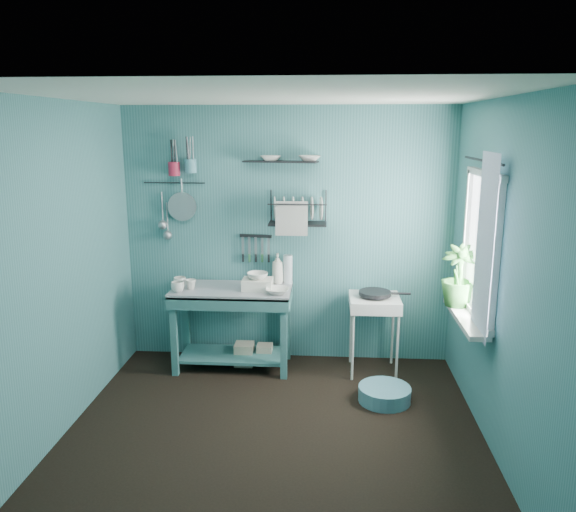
# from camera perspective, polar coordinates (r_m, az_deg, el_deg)

# --- Properties ---
(floor) EXTENTS (3.20, 3.20, 0.00)m
(floor) POSITION_cam_1_polar(r_m,az_deg,el_deg) (4.53, -1.47, -17.43)
(floor) COLOR black
(floor) RESTS_ON ground
(ceiling) EXTENTS (3.20, 3.20, 0.00)m
(ceiling) POSITION_cam_1_polar(r_m,az_deg,el_deg) (3.92, -1.68, 15.97)
(ceiling) COLOR silver
(ceiling) RESTS_ON ground
(wall_back) EXTENTS (3.20, 0.00, 3.20)m
(wall_back) POSITION_cam_1_polar(r_m,az_deg,el_deg) (5.51, -0.04, 2.03)
(wall_back) COLOR #366C6E
(wall_back) RESTS_ON ground
(wall_front) EXTENTS (3.20, 0.00, 3.20)m
(wall_front) POSITION_cam_1_polar(r_m,az_deg,el_deg) (2.64, -4.82, -10.38)
(wall_front) COLOR #366C6E
(wall_front) RESTS_ON ground
(wall_left) EXTENTS (0.00, 3.00, 3.00)m
(wall_left) POSITION_cam_1_polar(r_m,az_deg,el_deg) (4.49, -22.32, -1.46)
(wall_left) COLOR #366C6E
(wall_left) RESTS_ON ground
(wall_right) EXTENTS (0.00, 3.00, 3.00)m
(wall_right) POSITION_cam_1_polar(r_m,az_deg,el_deg) (4.21, 20.69, -2.26)
(wall_right) COLOR #366C6E
(wall_right) RESTS_ON ground
(work_counter) EXTENTS (1.15, 0.62, 0.80)m
(work_counter) POSITION_cam_1_polar(r_m,az_deg,el_deg) (5.50, -5.64, -7.27)
(work_counter) COLOR #2F6363
(work_counter) RESTS_ON floor
(mug_left) EXTENTS (0.12, 0.12, 0.10)m
(mug_left) POSITION_cam_1_polar(r_m,az_deg,el_deg) (5.31, -11.15, -3.09)
(mug_left) COLOR silver
(mug_left) RESTS_ON work_counter
(mug_mid) EXTENTS (0.14, 0.14, 0.09)m
(mug_mid) POSITION_cam_1_polar(r_m,az_deg,el_deg) (5.38, -9.85, -2.85)
(mug_mid) COLOR silver
(mug_mid) RESTS_ON work_counter
(mug_right) EXTENTS (0.17, 0.17, 0.10)m
(mug_right) POSITION_cam_1_polar(r_m,az_deg,el_deg) (5.46, -10.92, -2.63)
(mug_right) COLOR silver
(mug_right) RESTS_ON work_counter
(wash_tub) EXTENTS (0.28, 0.22, 0.10)m
(wash_tub) POSITION_cam_1_polar(r_m,az_deg,el_deg) (5.30, -3.11, -2.87)
(wash_tub) COLOR silver
(wash_tub) RESTS_ON work_counter
(tub_bowl) EXTENTS (0.20, 0.19, 0.06)m
(tub_bowl) POSITION_cam_1_polar(r_m,az_deg,el_deg) (5.28, -3.13, -2.03)
(tub_bowl) COLOR silver
(tub_bowl) RESTS_ON wash_tub
(soap_bottle) EXTENTS (0.12, 0.12, 0.30)m
(soap_bottle) POSITION_cam_1_polar(r_m,az_deg,el_deg) (5.47, -1.07, -1.28)
(soap_bottle) COLOR silver
(soap_bottle) RESTS_ON work_counter
(water_bottle) EXTENTS (0.09, 0.09, 0.28)m
(water_bottle) POSITION_cam_1_polar(r_m,az_deg,el_deg) (5.48, -0.01, -1.34)
(water_bottle) COLOR silver
(water_bottle) RESTS_ON work_counter
(counter_bowl) EXTENTS (0.22, 0.22, 0.05)m
(counter_bowl) POSITION_cam_1_polar(r_m,az_deg,el_deg) (5.16, -1.08, -3.56)
(counter_bowl) COLOR silver
(counter_bowl) RESTS_ON work_counter
(hotplate_stand) EXTENTS (0.47, 0.47, 0.75)m
(hotplate_stand) POSITION_cam_1_polar(r_m,az_deg,el_deg) (5.44, 8.67, -7.89)
(hotplate_stand) COLOR beige
(hotplate_stand) RESTS_ON floor
(frying_pan) EXTENTS (0.30, 0.30, 0.03)m
(frying_pan) POSITION_cam_1_polar(r_m,az_deg,el_deg) (5.30, 8.82, -3.74)
(frying_pan) COLOR black
(frying_pan) RESTS_ON hotplate_stand
(knife_strip) EXTENTS (0.32, 0.05, 0.03)m
(knife_strip) POSITION_cam_1_polar(r_m,az_deg,el_deg) (5.51, -3.30, 2.04)
(knife_strip) COLOR black
(knife_strip) RESTS_ON wall_back
(dish_rack) EXTENTS (0.57, 0.30, 0.32)m
(dish_rack) POSITION_cam_1_polar(r_m,az_deg,el_deg) (5.32, 1.00, 4.89)
(dish_rack) COLOR black
(dish_rack) RESTS_ON wall_back
(upper_shelf) EXTENTS (0.72, 0.29, 0.02)m
(upper_shelf) POSITION_cam_1_polar(r_m,az_deg,el_deg) (5.32, -0.76, 9.57)
(upper_shelf) COLOR black
(upper_shelf) RESTS_ON wall_back
(shelf_bowl_left) EXTENTS (0.20, 0.20, 0.05)m
(shelf_bowl_left) POSITION_cam_1_polar(r_m,az_deg,el_deg) (5.33, -1.78, 10.33)
(shelf_bowl_left) COLOR silver
(shelf_bowl_left) RESTS_ON upper_shelf
(shelf_bowl_right) EXTENTS (0.21, 0.21, 0.05)m
(shelf_bowl_right) POSITION_cam_1_polar(r_m,az_deg,el_deg) (5.30, 2.21, 10.80)
(shelf_bowl_right) COLOR silver
(shelf_bowl_right) RESTS_ON upper_shelf
(utensil_cup_magenta) EXTENTS (0.11, 0.11, 0.13)m
(utensil_cup_magenta) POSITION_cam_1_polar(r_m,az_deg,el_deg) (5.53, -11.50, 8.67)
(utensil_cup_magenta) COLOR #A41E38
(utensil_cup_magenta) RESTS_ON wall_back
(utensil_cup_teal) EXTENTS (0.11, 0.11, 0.13)m
(utensil_cup_teal) POSITION_cam_1_polar(r_m,az_deg,el_deg) (5.48, -9.86, 9.00)
(utensil_cup_teal) COLOR teal
(utensil_cup_teal) RESTS_ON wall_back
(colander) EXTENTS (0.28, 0.03, 0.28)m
(colander) POSITION_cam_1_polar(r_m,az_deg,el_deg) (5.58, -10.71, 4.95)
(colander) COLOR #9D9FA5
(colander) RESTS_ON wall_back
(ladle_outer) EXTENTS (0.01, 0.01, 0.30)m
(ladle_outer) POSITION_cam_1_polar(r_m,az_deg,el_deg) (5.64, -12.66, 4.84)
(ladle_outer) COLOR #9D9FA5
(ladle_outer) RESTS_ON wall_back
(ladle_inner) EXTENTS (0.01, 0.01, 0.30)m
(ladle_inner) POSITION_cam_1_polar(r_m,az_deg,el_deg) (5.65, -12.17, 3.82)
(ladle_inner) COLOR #9D9FA5
(ladle_inner) RESTS_ON wall_back
(hook_rail) EXTENTS (0.60, 0.01, 0.01)m
(hook_rail) POSITION_cam_1_polar(r_m,az_deg,el_deg) (5.59, -11.48, 7.29)
(hook_rail) COLOR black
(hook_rail) RESTS_ON wall_back
(window_glass) EXTENTS (0.00, 1.10, 1.10)m
(window_glass) POSITION_cam_1_polar(r_m,az_deg,el_deg) (4.59, 19.10, 1.01)
(window_glass) COLOR white
(window_glass) RESTS_ON wall_right
(windowsill) EXTENTS (0.16, 0.95, 0.04)m
(windowsill) POSITION_cam_1_polar(r_m,az_deg,el_deg) (4.72, 17.57, -5.99)
(windowsill) COLOR beige
(windowsill) RESTS_ON wall_right
(curtain) EXTENTS (0.00, 1.35, 1.35)m
(curtain) POSITION_cam_1_polar(r_m,az_deg,el_deg) (4.28, 19.32, 0.85)
(curtain) COLOR silver
(curtain) RESTS_ON wall_right
(curtain_rod) EXTENTS (0.02, 1.05, 0.02)m
(curtain_rod) POSITION_cam_1_polar(r_m,az_deg,el_deg) (4.50, 19.16, 9.15)
(curtain_rod) COLOR black
(curtain_rod) RESTS_ON wall_right
(potted_plant) EXTENTS (0.38, 0.38, 0.51)m
(potted_plant) POSITION_cam_1_polar(r_m,az_deg,el_deg) (4.88, 16.93, -1.94)
(potted_plant) COLOR #296528
(potted_plant) RESTS_ON windowsill
(storage_tin_large) EXTENTS (0.18, 0.18, 0.22)m
(storage_tin_large) POSITION_cam_1_polar(r_m,az_deg,el_deg) (5.63, -4.47, -9.90)
(storage_tin_large) COLOR gray
(storage_tin_large) RESTS_ON floor
(storage_tin_small) EXTENTS (0.15, 0.15, 0.20)m
(storage_tin_small) POSITION_cam_1_polar(r_m,az_deg,el_deg) (5.64, -2.38, -9.95)
(storage_tin_small) COLOR gray
(storage_tin_small) RESTS_ON floor
(floor_basin) EXTENTS (0.45, 0.45, 0.13)m
(floor_basin) POSITION_cam_1_polar(r_m,az_deg,el_deg) (5.01, 9.78, -13.65)
(floor_basin) COLOR teal
(floor_basin) RESTS_ON floor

